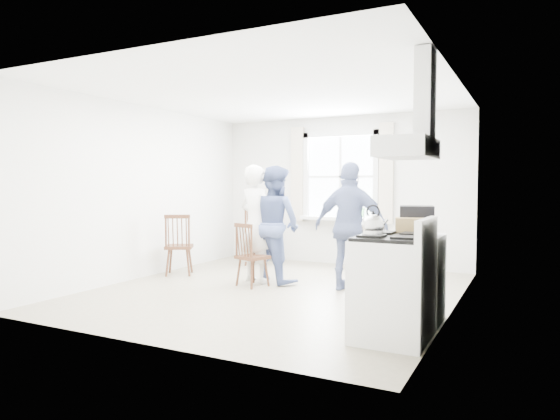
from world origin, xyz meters
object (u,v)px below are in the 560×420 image
at_px(windsor_chair_b, 247,248).
at_px(windsor_chair_c, 178,238).
at_px(person_left, 256,224).
at_px(person_right, 351,226).
at_px(person_mid, 275,224).
at_px(low_cabinet, 417,278).
at_px(windsor_chair_a, 257,229).
at_px(stereo_stack, 417,220).
at_px(gas_stove, 393,287).

xyz_separation_m(windsor_chair_b, windsor_chair_c, (-1.39, 0.25, 0.04)).
height_order(person_left, person_right, person_right).
xyz_separation_m(windsor_chair_b, person_mid, (0.18, 0.49, 0.30)).
bearing_deg(person_left, low_cabinet, 174.73).
height_order(windsor_chair_a, windsor_chair_b, windsor_chair_a).
bearing_deg(stereo_stack, windsor_chair_b, 163.52).
bearing_deg(stereo_stack, windsor_chair_c, 165.78).
xyz_separation_m(windsor_chair_a, windsor_chair_b, (0.76, -1.61, -0.10)).
distance_m(low_cabinet, stereo_stack, 0.60).
bearing_deg(low_cabinet, person_left, 157.28).
distance_m(gas_stove, low_cabinet, 0.70).
bearing_deg(person_mid, windsor_chair_a, -30.48).
xyz_separation_m(windsor_chair_b, person_left, (-0.06, 0.36, 0.30)).
relative_size(windsor_chair_a, person_left, 0.62).
height_order(gas_stove, person_mid, person_mid).
xyz_separation_m(stereo_stack, person_mid, (-2.26, 1.21, -0.21)).
bearing_deg(windsor_chair_a, gas_stove, -43.78).
distance_m(windsor_chair_b, person_right, 1.44).
bearing_deg(person_right, stereo_stack, 133.18).
xyz_separation_m(low_cabinet, person_right, (-1.10, 1.13, 0.41)).
xyz_separation_m(gas_stove, person_right, (-1.03, 1.83, 0.37)).
bearing_deg(stereo_stack, person_left, 156.54).
bearing_deg(person_right, person_mid, -2.61).
bearing_deg(windsor_chair_b, windsor_chair_a, 115.13).
distance_m(low_cabinet, windsor_chair_c, 3.94).
height_order(low_cabinet, windsor_chair_b, low_cabinet).
distance_m(windsor_chair_c, person_mid, 1.60).
height_order(gas_stove, person_left, person_left).
relative_size(person_mid, person_right, 0.98).
xyz_separation_m(stereo_stack, person_right, (-1.10, 1.16, -0.19)).
distance_m(windsor_chair_a, windsor_chair_c, 1.50).
distance_m(person_left, person_mid, 0.27).
height_order(windsor_chair_b, windsor_chair_c, windsor_chair_c).
relative_size(stereo_stack, windsor_chair_a, 0.37).
bearing_deg(person_mid, windsor_chair_c, 28.56).
xyz_separation_m(stereo_stack, windsor_chair_c, (-3.82, 0.97, -0.46)).
bearing_deg(stereo_stack, low_cabinet, 83.87).
bearing_deg(windsor_chair_a, person_right, -29.23).
bearing_deg(person_right, windsor_chair_c, 3.81).
bearing_deg(windsor_chair_c, stereo_stack, -14.22).
bearing_deg(stereo_stack, person_right, 133.42).
distance_m(windsor_chair_a, person_left, 1.44).
bearing_deg(person_left, windsor_chair_a, -43.48).
relative_size(windsor_chair_b, person_left, 0.53).
relative_size(windsor_chair_c, person_left, 0.57).
distance_m(gas_stove, person_left, 3.02).
distance_m(low_cabinet, person_mid, 2.58).
height_order(gas_stove, windsor_chair_c, gas_stove).
bearing_deg(low_cabinet, windsor_chair_a, 144.31).
distance_m(stereo_stack, person_right, 1.61).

